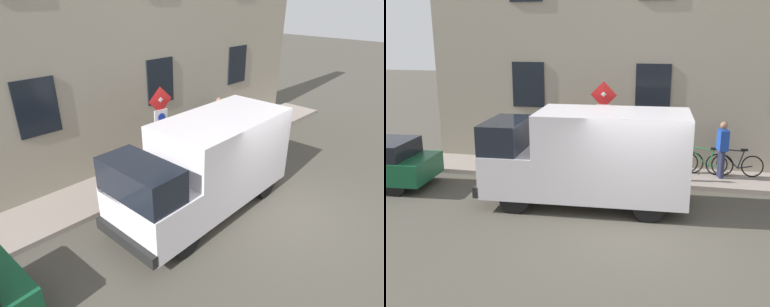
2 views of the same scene
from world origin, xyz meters
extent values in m
plane|color=#49463C|center=(0.00, 0.00, 0.00)|extent=(80.00, 80.00, 0.00)
cube|color=gray|center=(4.09, 0.00, 0.07)|extent=(1.80, 17.04, 0.14)
cube|color=gray|center=(5.34, 0.00, 4.24)|extent=(0.70, 15.04, 8.48)
cube|color=black|center=(4.97, 0.00, 2.71)|extent=(0.06, 1.10, 1.50)
cube|color=black|center=(4.97, 4.14, 2.71)|extent=(0.06, 1.10, 1.50)
cylinder|color=#474C47|center=(3.44, 1.32, 1.52)|extent=(0.09, 0.09, 2.76)
pyramid|color=silver|center=(3.36, 1.32, 2.65)|extent=(0.08, 0.50, 0.50)
pyramid|color=red|center=(3.37, 1.32, 2.65)|extent=(0.07, 0.56, 0.56)
cube|color=white|center=(3.38, 1.32, 2.10)|extent=(0.08, 0.44, 0.56)
cylinder|color=#1933B2|center=(3.36, 1.32, 2.16)|extent=(0.03, 0.24, 0.24)
pyramid|color=silver|center=(3.36, 1.32, 1.55)|extent=(0.08, 0.50, 0.50)
pyramid|color=red|center=(3.37, 1.32, 1.55)|extent=(0.07, 0.56, 0.56)
cube|color=white|center=(1.53, 0.77, 1.41)|extent=(2.18, 3.89, 2.18)
cube|color=white|center=(1.40, 3.36, 0.87)|extent=(2.07, 1.50, 1.10)
cube|color=black|center=(1.39, 3.57, 1.77)|extent=(1.97, 1.07, 0.84)
cube|color=black|center=(1.36, 4.11, 0.50)|extent=(2.01, 0.26, 0.28)
cylinder|color=black|center=(0.53, 3.08, 0.38)|extent=(0.26, 0.77, 0.76)
cylinder|color=black|center=(2.29, 3.17, 0.38)|extent=(0.26, 0.77, 0.76)
cylinder|color=black|center=(0.69, -0.24, 0.38)|extent=(0.26, 0.77, 0.76)
cylinder|color=black|center=(2.45, -0.15, 0.38)|extent=(0.26, 0.77, 0.76)
cylinder|color=black|center=(0.97, 6.73, 0.30)|extent=(0.23, 0.61, 0.60)
cylinder|color=black|center=(2.52, 6.85, 0.30)|extent=(0.23, 0.61, 0.60)
torus|color=black|center=(4.42, -2.06, 0.47)|extent=(0.16, 0.66, 0.66)
torus|color=black|center=(4.45, -3.11, 0.47)|extent=(0.16, 0.66, 0.66)
cylinder|color=black|center=(4.43, -2.40, 0.68)|extent=(0.05, 0.60, 0.60)
cylinder|color=black|center=(4.44, -2.48, 0.95)|extent=(0.06, 0.73, 0.07)
cylinder|color=black|center=(4.44, -2.76, 0.66)|extent=(0.04, 0.19, 0.55)
cylinder|color=black|center=(4.45, -2.90, 0.43)|extent=(0.05, 0.43, 0.12)
cylinder|color=black|center=(4.43, -2.09, 0.72)|extent=(0.04, 0.09, 0.50)
cube|color=black|center=(4.45, -2.84, 0.97)|extent=(0.09, 0.20, 0.06)
cylinder|color=#262626|center=(4.43, -2.11, 1.02)|extent=(0.46, 0.04, 0.03)
torus|color=black|center=(4.49, -1.18, 0.47)|extent=(0.18, 0.67, 0.66)
torus|color=black|center=(4.39, -2.23, 0.47)|extent=(0.18, 0.67, 0.66)
cylinder|color=green|center=(4.46, -1.52, 0.68)|extent=(0.09, 0.60, 0.60)
cylinder|color=green|center=(4.45, -1.60, 0.95)|extent=(0.11, 0.73, 0.07)
cylinder|color=green|center=(4.42, -1.88, 0.66)|extent=(0.05, 0.19, 0.55)
cylinder|color=green|center=(4.41, -2.02, 0.43)|extent=(0.08, 0.43, 0.12)
cylinder|color=green|center=(4.49, -1.21, 0.72)|extent=(0.04, 0.09, 0.50)
cube|color=black|center=(4.41, -1.96, 0.97)|extent=(0.10, 0.21, 0.06)
cylinder|color=#262626|center=(4.49, -1.23, 1.02)|extent=(0.46, 0.08, 0.03)
torus|color=black|center=(4.40, -0.30, 0.47)|extent=(0.22, 0.67, 0.65)
torus|color=black|center=(4.47, -1.35, 0.47)|extent=(0.22, 0.67, 0.65)
cylinder|color=orange|center=(4.43, -0.64, 0.68)|extent=(0.08, 0.60, 0.60)
cylinder|color=orange|center=(4.43, -0.71, 0.95)|extent=(0.08, 0.73, 0.07)
cylinder|color=orange|center=(4.45, -1.00, 0.66)|extent=(0.05, 0.19, 0.55)
cylinder|color=orange|center=(4.46, -1.14, 0.43)|extent=(0.06, 0.43, 0.12)
cylinder|color=orange|center=(4.41, -0.33, 0.72)|extent=(0.04, 0.09, 0.50)
cube|color=black|center=(4.45, -1.08, 0.97)|extent=(0.09, 0.20, 0.06)
cylinder|color=#262626|center=(4.41, -0.35, 1.02)|extent=(0.46, 0.06, 0.03)
cylinder|color=#262B47|center=(4.11, -2.19, 0.56)|extent=(0.16, 0.16, 0.85)
cylinder|color=#262B47|center=(4.29, -2.15, 0.56)|extent=(0.16, 0.16, 0.85)
cube|color=#1C43AA|center=(4.20, -2.17, 1.30)|extent=(0.45, 0.34, 0.62)
sphere|color=#936B4C|center=(4.20, -2.17, 1.75)|extent=(0.22, 0.22, 0.22)
camera|label=1|loc=(-3.75, 7.10, 5.36)|focal=31.20mm
camera|label=2|loc=(-9.50, -0.76, 4.41)|focal=42.18mm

